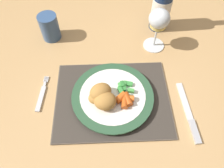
# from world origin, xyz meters

# --- Properties ---
(ground_plane) EXTENTS (6.00, 6.00, 0.00)m
(ground_plane) POSITION_xyz_m (0.00, 0.00, 0.00)
(ground_plane) COLOR #4C4238
(dining_table) EXTENTS (1.21, 1.09, 0.74)m
(dining_table) POSITION_xyz_m (0.00, 0.00, 0.66)
(dining_table) COLOR tan
(dining_table) RESTS_ON ground
(placemat) EXTENTS (0.34, 0.27, 0.01)m
(placemat) POSITION_xyz_m (0.02, -0.23, 0.74)
(placemat) COLOR brown
(placemat) RESTS_ON dining_table
(dinner_plate) EXTENTS (0.24, 0.24, 0.02)m
(dinner_plate) POSITION_xyz_m (0.02, -0.23, 0.76)
(dinner_plate) COLOR white
(dinner_plate) RESTS_ON placemat
(breaded_croquettes) EXTENTS (0.09, 0.10, 0.05)m
(breaded_croquettes) POSITION_xyz_m (-0.01, -0.24, 0.79)
(breaded_croquettes) COLOR #B77F3D
(breaded_croquettes) RESTS_ON dinner_plate
(green_beans_pile) EXTENTS (0.05, 0.06, 0.01)m
(green_beans_pile) POSITION_xyz_m (0.06, -0.21, 0.77)
(green_beans_pile) COLOR green
(green_beans_pile) RESTS_ON dinner_plate
(glazed_carrots) EXTENTS (0.06, 0.05, 0.02)m
(glazed_carrots) POSITION_xyz_m (0.06, -0.25, 0.78)
(glazed_carrots) COLOR orange
(glazed_carrots) RESTS_ON dinner_plate
(fork) EXTENTS (0.03, 0.13, 0.01)m
(fork) POSITION_xyz_m (-0.20, -0.21, 0.74)
(fork) COLOR silver
(fork) RESTS_ON dining_table
(table_knife) EXTENTS (0.03, 0.20, 0.01)m
(table_knife) POSITION_xyz_m (0.24, -0.30, 0.74)
(table_knife) COLOR silver
(table_knife) RESTS_ON dining_table
(wine_glass) EXTENTS (0.07, 0.07, 0.15)m
(wine_glass) POSITION_xyz_m (0.18, -0.01, 0.85)
(wine_glass) COLOR silver
(wine_glass) RESTS_ON dining_table
(bottle) EXTENTS (0.07, 0.07, 0.29)m
(bottle) POSITION_xyz_m (0.21, 0.09, 0.85)
(bottle) COLOR navy
(bottle) RESTS_ON dining_table
(drinking_cup) EXTENTS (0.07, 0.07, 0.10)m
(drinking_cup) POSITION_xyz_m (-0.19, 0.05, 0.79)
(drinking_cup) COLOR #385684
(drinking_cup) RESTS_ON dining_table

